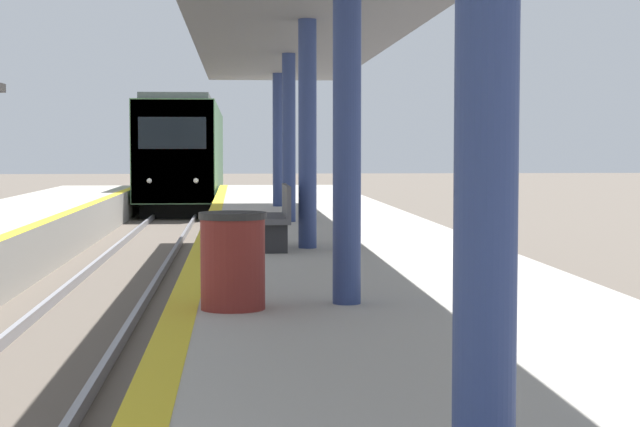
{
  "coord_description": "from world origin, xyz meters",
  "views": [
    {
      "loc": [
        2.16,
        -1.69,
        2.45
      ],
      "look_at": [
        3.85,
        20.02,
        1.11
      ],
      "focal_mm": 60.0,
      "sensor_mm": 36.0,
      "label": 1
    }
  ],
  "objects": [
    {
      "name": "station_canopy",
      "position": [
        3.18,
        13.73,
        4.3
      ],
      "size": [
        3.54,
        27.8,
        3.5
      ],
      "color": "navy",
      "rests_on": "platform_right"
    },
    {
      "name": "trash_bin",
      "position": [
        2.12,
        7.91,
        1.44
      ],
      "size": [
        0.61,
        0.61,
        0.88
      ],
      "color": "maroon",
      "rests_on": "platform_right"
    },
    {
      "name": "bench",
      "position": [
        2.74,
        13.62,
        1.49
      ],
      "size": [
        0.44,
        1.62,
        0.92
      ],
      "color": "#4C4C51",
      "rests_on": "platform_right"
    },
    {
      "name": "train",
      "position": [
        0.0,
        44.95,
        2.21
      ],
      "size": [
        2.83,
        21.25,
        4.35
      ],
      "color": "black",
      "rests_on": "ground"
    }
  ]
}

